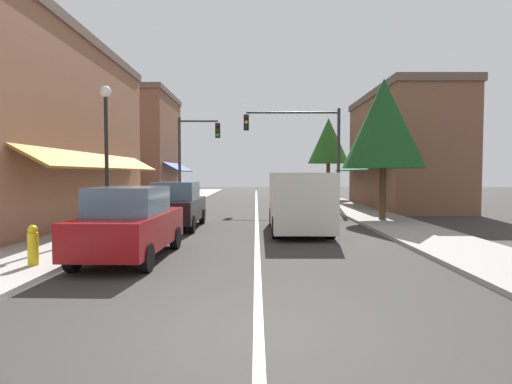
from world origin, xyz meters
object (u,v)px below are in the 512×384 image
at_px(van_in_lane, 299,200).
at_px(tree_right_far, 329,141).
at_px(parked_car_second_left, 177,205).
at_px(parked_car_nearest_left, 130,223).
at_px(fire_hydrant, 33,245).
at_px(street_lamp_left_near, 106,136).
at_px(traffic_signal_left_corner, 193,148).
at_px(traffic_signal_mast_arm, 306,140).
at_px(tree_right_near, 384,124).

height_order(van_in_lane, tree_right_far, tree_right_far).
xyz_separation_m(parked_car_second_left, tree_right_far, (8.71, 16.50, 3.74)).
relative_size(parked_car_nearest_left, van_in_lane, 0.80).
bearing_deg(fire_hydrant, street_lamp_left_near, 90.59).
bearing_deg(van_in_lane, parked_car_nearest_left, -133.88).
bearing_deg(parked_car_second_left, traffic_signal_left_corner, 95.32).
height_order(parked_car_second_left, fire_hydrant, parked_car_second_left).
bearing_deg(van_in_lane, traffic_signal_mast_arm, 81.95).
height_order(traffic_signal_mast_arm, traffic_signal_left_corner, traffic_signal_mast_arm).
bearing_deg(traffic_signal_mast_arm, parked_car_second_left, -125.43).
height_order(parked_car_second_left, tree_right_far, tree_right_far).
xyz_separation_m(traffic_signal_mast_arm, tree_right_near, (2.53, -6.44, 0.15)).
bearing_deg(parked_car_nearest_left, tree_right_far, 70.22).
relative_size(tree_right_far, fire_hydrant, 7.37).
bearing_deg(van_in_lane, street_lamp_left_near, -167.63).
bearing_deg(parked_car_nearest_left, street_lamp_left_near, 119.51).
xyz_separation_m(traffic_signal_mast_arm, traffic_signal_left_corner, (-6.83, 1.52, -0.40)).
xyz_separation_m(van_in_lane, fire_hydrant, (-6.33, -5.93, -0.60)).
bearing_deg(street_lamp_left_near, tree_right_far, 60.82).
relative_size(traffic_signal_left_corner, street_lamp_left_near, 1.14).
xyz_separation_m(van_in_lane, tree_right_far, (4.13, 17.47, 3.47)).
bearing_deg(traffic_signal_left_corner, fire_hydrant, -92.99).
bearing_deg(traffic_signal_left_corner, van_in_lane, -63.29).
bearing_deg(tree_right_near, parked_car_second_left, -167.26).
bearing_deg(parked_car_second_left, street_lamp_left_near, -127.60).
bearing_deg(street_lamp_left_near, traffic_signal_left_corner, 85.68).
relative_size(parked_car_second_left, tree_right_near, 0.67).
bearing_deg(parked_car_nearest_left, traffic_signal_mast_arm, 68.67).
xyz_separation_m(parked_car_nearest_left, tree_right_near, (8.51, 7.62, 3.32)).
distance_m(van_in_lane, fire_hydrant, 8.69).
distance_m(van_in_lane, street_lamp_left_near, 6.87).
relative_size(tree_right_near, tree_right_far, 0.95).
distance_m(van_in_lane, traffic_signal_left_corner, 12.40).
height_order(parked_car_nearest_left, fire_hydrant, parked_car_nearest_left).
relative_size(traffic_signal_mast_arm, fire_hydrant, 6.76).
height_order(tree_right_far, fire_hydrant, tree_right_far).
distance_m(parked_car_nearest_left, traffic_signal_left_corner, 15.84).
xyz_separation_m(van_in_lane, traffic_signal_mast_arm, (1.37, 9.33, 2.90)).
bearing_deg(tree_right_far, fire_hydrant, -114.11).
xyz_separation_m(van_in_lane, tree_right_near, (3.91, 2.88, 3.06)).
xyz_separation_m(parked_car_second_left, van_in_lane, (4.57, -0.97, 0.27)).
bearing_deg(parked_car_nearest_left, fire_hydrant, -143.69).
relative_size(parked_car_nearest_left, fire_hydrant, 4.77).
distance_m(traffic_signal_left_corner, tree_right_far, 11.70).
xyz_separation_m(parked_car_second_left, traffic_signal_left_corner, (-0.88, 9.88, 2.77)).
height_order(traffic_signal_mast_arm, tree_right_far, tree_right_far).
distance_m(parked_car_second_left, traffic_signal_left_corner, 10.30).
xyz_separation_m(tree_right_far, fire_hydrant, (-10.47, -23.39, -4.07)).
distance_m(tree_right_far, fire_hydrant, 25.95).
relative_size(van_in_lane, traffic_signal_left_corner, 0.93).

